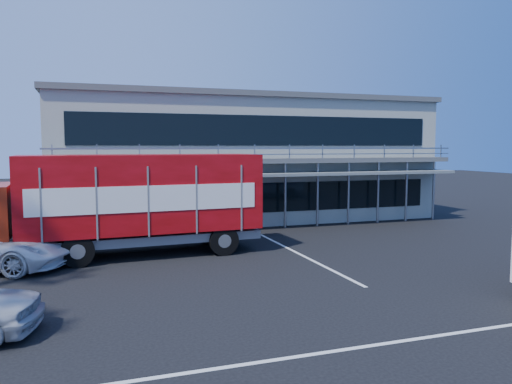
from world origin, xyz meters
name	(u,v)px	position (x,y,z in m)	size (l,w,h in m)	color
ground	(282,277)	(0.00, 0.00, 0.00)	(120.00, 120.00, 0.00)	black
building	(238,158)	(3.00, 14.94, 3.66)	(22.40, 12.00, 7.30)	#989B8E
red_truck	(121,201)	(-4.82, 4.97, 2.22)	(12.06, 3.33, 4.02)	maroon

